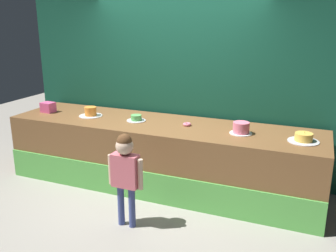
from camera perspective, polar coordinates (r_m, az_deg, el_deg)
The scene contains 10 objects.
ground_plane at distance 4.83m, azimuth -3.58°, elevation -11.40°, with size 12.00×12.00×0.00m, color gray.
stage_platform at distance 5.07m, azimuth -1.12°, elevation -4.47°, with size 4.25×1.06×0.89m.
curtain_backdrop at distance 5.39m, azimuth 1.50°, elevation 7.29°, with size 4.85×0.08×2.79m, color #144C38.
child_figure at distance 4.02m, azimuth -6.62°, elevation -6.43°, with size 0.42×0.19×1.08m.
pink_box at distance 5.80m, azimuth -18.04°, elevation 2.78°, with size 0.19×0.15×0.15m, color #E2538D.
donut at distance 4.83m, azimuth 2.96°, elevation 0.26°, with size 0.11×0.11×0.04m, color pink.
cake_far_left at distance 5.40m, azimuth -11.89°, elevation 2.09°, with size 0.33×0.33×0.14m.
cake_center_left at distance 5.07m, azimuth -4.94°, elevation 1.17°, with size 0.26×0.26×0.08m.
cake_center_right at distance 4.57m, azimuth 11.23°, elevation -0.34°, with size 0.27×0.27×0.14m.
cake_far_right at distance 4.47m, azimuth 20.23°, elevation -1.76°, with size 0.35×0.35×0.14m.
Camera 1 is at (1.90, -3.83, 2.25)m, focal length 39.42 mm.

